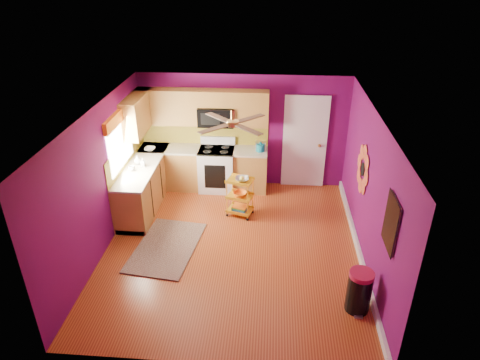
{
  "coord_description": "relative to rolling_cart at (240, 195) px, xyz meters",
  "views": [
    {
      "loc": [
        0.62,
        -6.22,
        4.65
      ],
      "look_at": [
        0.1,
        0.4,
        1.16
      ],
      "focal_mm": 32.0,
      "sensor_mm": 36.0,
      "label": 1
    }
  ],
  "objects": [
    {
      "name": "rolling_cart",
      "position": [
        0.0,
        0.0,
        0.0
      ],
      "size": [
        0.57,
        0.48,
        0.88
      ],
      "color": "gold",
      "rests_on": "ground"
    },
    {
      "name": "panel_door",
      "position": [
        1.3,
        1.38,
        0.57
      ],
      "size": [
        0.95,
        0.11,
        2.15
      ],
      "color": "white",
      "rests_on": "ground"
    },
    {
      "name": "toaster",
      "position": [
        0.35,
        1.17,
        0.58
      ],
      "size": [
        0.22,
        0.15,
        0.18
      ],
      "primitive_type": "cube",
      "color": "beige",
      "rests_on": "lower_cabinets"
    },
    {
      "name": "lower_cabinets",
      "position": [
        -1.4,
        0.73,
        -0.02
      ],
      "size": [
        2.81,
        2.31,
        0.94
      ],
      "color": "olive",
      "rests_on": "ground"
    },
    {
      "name": "teal_kettle",
      "position": [
        0.35,
        1.08,
        0.57
      ],
      "size": [
        0.18,
        0.18,
        0.21
      ],
      "color": "#127789",
      "rests_on": "lower_cabinets"
    },
    {
      "name": "ceiling_fan",
      "position": [
        -0.05,
        -0.89,
        1.84
      ],
      "size": [
        1.01,
        1.01,
        0.26
      ],
      "color": "#BF8C3F",
      "rests_on": "ground"
    },
    {
      "name": "room_envelope",
      "position": [
        -0.02,
        -1.09,
        1.18
      ],
      "size": [
        4.54,
        5.04,
        2.52
      ],
      "color": "#630B53",
      "rests_on": "ground"
    },
    {
      "name": "shag_rug",
      "position": [
        -1.24,
        -1.2,
        -0.44
      ],
      "size": [
        1.23,
        1.79,
        0.02
      ],
      "primitive_type": "cube",
      "rotation": [
        0.0,
        0.0,
        -0.12
      ],
      "color": "black",
      "rests_on": "ground"
    },
    {
      "name": "counter_cup",
      "position": [
        -2.11,
        -0.06,
        0.54
      ],
      "size": [
        0.13,
        0.13,
        0.1
      ],
      "primitive_type": "imported",
      "color": "white",
      "rests_on": "lower_cabinets"
    },
    {
      "name": "upper_cabinetry",
      "position": [
        -1.29,
        1.08,
        1.35
      ],
      "size": [
        2.8,
        2.3,
        1.26
      ],
      "color": "olive",
      "rests_on": "ground"
    },
    {
      "name": "soap_bottle_b",
      "position": [
        -2.08,
        0.24,
        0.58
      ],
      "size": [
        0.14,
        0.14,
        0.18
      ],
      "primitive_type": "imported",
      "color": "white",
      "rests_on": "lower_cabinets"
    },
    {
      "name": "soap_bottle_a",
      "position": [
        -1.95,
        0.15,
        0.58
      ],
      "size": [
        0.08,
        0.08,
        0.18
      ],
      "primitive_type": "imported",
      "color": "#EA3F72",
      "rests_on": "lower_cabinets"
    },
    {
      "name": "electric_range",
      "position": [
        -0.6,
        1.09,
        0.03
      ],
      "size": [
        0.76,
        0.66,
        1.13
      ],
      "color": "white",
      "rests_on": "ground"
    },
    {
      "name": "left_window",
      "position": [
        -2.27,
        -0.04,
        1.28
      ],
      "size": [
        0.08,
        1.35,
        1.08
      ],
      "color": "white",
      "rests_on": "ground"
    },
    {
      "name": "ground",
      "position": [
        -0.05,
        -1.09,
        -0.45
      ],
      "size": [
        5.0,
        5.0,
        0.0
      ],
      "primitive_type": "plane",
      "color": "maroon",
      "rests_on": "ground"
    },
    {
      "name": "right_wall_art",
      "position": [
        2.18,
        -1.43,
        0.99
      ],
      "size": [
        0.04,
        2.74,
        1.04
      ],
      "color": "black",
      "rests_on": "ground"
    },
    {
      "name": "trash_can",
      "position": [
        1.92,
        -2.46,
        -0.11
      ],
      "size": [
        0.38,
        0.4,
        0.68
      ],
      "color": "black",
      "rests_on": "ground"
    },
    {
      "name": "counter_dish",
      "position": [
        -2.02,
        0.94,
        0.51
      ],
      "size": [
        0.23,
        0.23,
        0.06
      ],
      "primitive_type": "imported",
      "color": "white",
      "rests_on": "lower_cabinets"
    }
  ]
}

